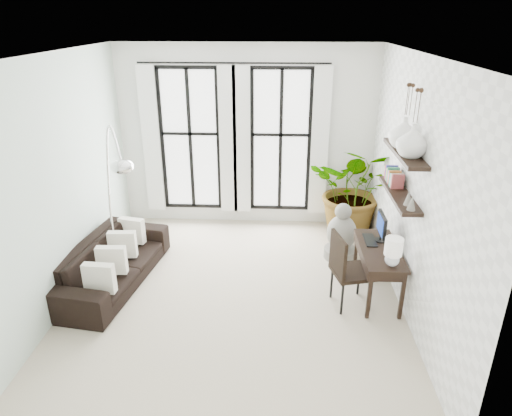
# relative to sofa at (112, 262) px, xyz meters

# --- Properties ---
(floor) EXTENTS (5.00, 5.00, 0.00)m
(floor) POSITION_rel_sofa_xyz_m (1.80, -0.24, -0.33)
(floor) COLOR #BFB097
(floor) RESTS_ON ground
(ceiling) EXTENTS (5.00, 5.00, 0.00)m
(ceiling) POSITION_rel_sofa_xyz_m (1.80, -0.24, 2.87)
(ceiling) COLOR white
(ceiling) RESTS_ON wall_back
(wall_left) EXTENTS (0.00, 5.00, 5.00)m
(wall_left) POSITION_rel_sofa_xyz_m (-0.45, -0.24, 1.27)
(wall_left) COLOR silver
(wall_left) RESTS_ON floor
(wall_right) EXTENTS (0.00, 5.00, 5.00)m
(wall_right) POSITION_rel_sofa_xyz_m (4.05, -0.24, 1.27)
(wall_right) COLOR white
(wall_right) RESTS_ON floor
(wall_back) EXTENTS (4.50, 0.00, 4.50)m
(wall_back) POSITION_rel_sofa_xyz_m (1.80, 2.26, 1.27)
(wall_back) COLOR white
(wall_back) RESTS_ON floor
(windows) EXTENTS (3.26, 0.13, 2.65)m
(windows) POSITION_rel_sofa_xyz_m (1.60, 2.19, 1.23)
(windows) COLOR white
(windows) RESTS_ON wall_back
(wall_shelves) EXTENTS (0.25, 1.30, 0.60)m
(wall_shelves) POSITION_rel_sofa_xyz_m (3.91, -0.09, 1.40)
(wall_shelves) COLOR black
(wall_shelves) RESTS_ON wall_right
(sofa) EXTENTS (1.19, 2.34, 0.65)m
(sofa) POSITION_rel_sofa_xyz_m (0.00, 0.00, 0.00)
(sofa) COLOR black
(sofa) RESTS_ON floor
(throw_pillows) EXTENTS (0.40, 1.52, 0.40)m
(throw_pillows) POSITION_rel_sofa_xyz_m (0.10, -0.00, 0.17)
(throw_pillows) COLOR silver
(throw_pillows) RESTS_ON sofa
(plant) EXTENTS (1.81, 1.68, 1.65)m
(plant) POSITION_rel_sofa_xyz_m (3.70, 1.81, 0.50)
(plant) COLOR #2D7228
(plant) RESTS_ON floor
(desk) EXTENTS (0.51, 1.21, 1.11)m
(desk) POSITION_rel_sofa_xyz_m (3.75, -0.18, 0.36)
(desk) COLOR black
(desk) RESTS_ON floor
(desk_chair) EXTENTS (0.60, 0.60, 1.04)m
(desk_chair) POSITION_rel_sofa_xyz_m (3.27, -0.40, 0.27)
(desk_chair) COLOR black
(desk_chair) RESTS_ON floor
(arc_lamp) EXTENTS (0.72, 0.71, 2.28)m
(arc_lamp) POSITION_rel_sofa_xyz_m (0.11, 0.24, 1.38)
(arc_lamp) COLOR silver
(arc_lamp) RESTS_ON floor
(buddha) EXTENTS (0.52, 0.52, 0.93)m
(buddha) POSITION_rel_sofa_xyz_m (3.39, 0.91, 0.06)
(buddha) COLOR gray
(buddha) RESTS_ON floor
(vase_a) EXTENTS (0.37, 0.37, 0.38)m
(vase_a) POSITION_rel_sofa_xyz_m (3.91, -0.38, 1.94)
(vase_a) COLOR white
(vase_a) RESTS_ON shelf_upper
(vase_b) EXTENTS (0.37, 0.37, 0.38)m
(vase_b) POSITION_rel_sofa_xyz_m (3.91, 0.02, 1.94)
(vase_b) COLOR white
(vase_b) RESTS_ON shelf_upper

